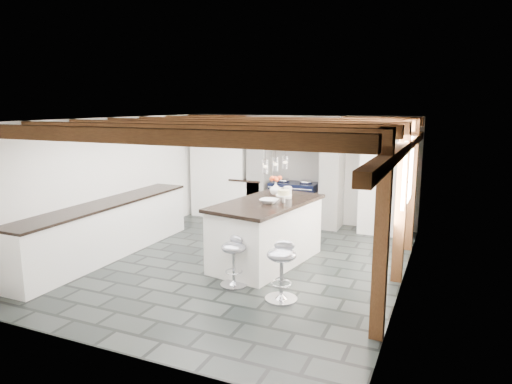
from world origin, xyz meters
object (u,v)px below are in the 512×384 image
at_px(kitchen_island, 267,231).
at_px(bar_stool_far, 234,255).
at_px(bar_stool_near, 282,264).
at_px(range_cooker, 294,202).

distance_m(kitchen_island, bar_stool_far, 1.08).
bearing_deg(bar_stool_far, bar_stool_near, 6.85).
bearing_deg(bar_stool_near, range_cooker, 94.41).
distance_m(range_cooker, kitchen_island, 2.55).
bearing_deg(bar_stool_near, bar_stool_far, 154.38).
relative_size(range_cooker, kitchen_island, 0.45).
height_order(range_cooker, kitchen_island, kitchen_island).
relative_size(kitchen_island, bar_stool_far, 3.06).
xyz_separation_m(range_cooker, bar_stool_far, (0.34, -3.59, -0.02)).
height_order(range_cooker, bar_stool_near, range_cooker).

